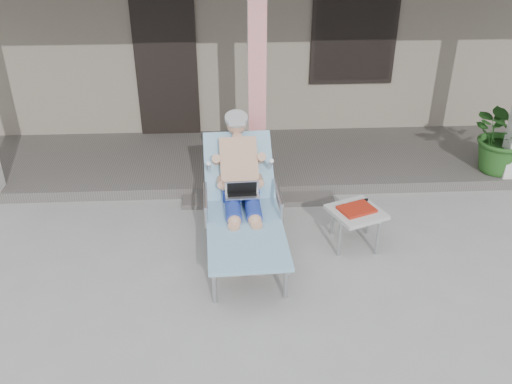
{
  "coord_description": "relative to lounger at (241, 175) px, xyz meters",
  "views": [
    {
      "loc": [
        -0.37,
        -4.37,
        3.59
      ],
      "look_at": [
        -0.1,
        0.6,
        0.85
      ],
      "focal_mm": 38.0,
      "sensor_mm": 36.0,
      "label": 1
    }
  ],
  "objects": [
    {
      "name": "ground",
      "position": [
        0.24,
        -0.97,
        -0.87
      ],
      "size": [
        60.0,
        60.0,
        0.0
      ],
      "primitive_type": "plane",
      "color": "#9E9E99",
      "rests_on": "ground"
    },
    {
      "name": "house",
      "position": [
        0.24,
        5.53,
        0.8
      ],
      "size": [
        10.4,
        5.4,
        3.3
      ],
      "color": "gray",
      "rests_on": "ground"
    },
    {
      "name": "porch_deck",
      "position": [
        0.24,
        2.03,
        -0.79
      ],
      "size": [
        10.0,
        2.0,
        0.15
      ],
      "primitive_type": "cube",
      "color": "#605B56",
      "rests_on": "ground"
    },
    {
      "name": "porch_step",
      "position": [
        0.24,
        0.88,
        -0.83
      ],
      "size": [
        2.0,
        0.3,
        0.07
      ],
      "primitive_type": "cube",
      "color": "#605B56",
      "rests_on": "ground"
    },
    {
      "name": "lounger",
      "position": [
        0.0,
        0.0,
        0.0
      ],
      "size": [
        0.9,
        2.2,
        1.41
      ],
      "rotation": [
        0.0,
        0.0,
        0.04
      ],
      "color": "#B7B7BC",
      "rests_on": "ground"
    },
    {
      "name": "side_table",
      "position": [
        1.29,
        -0.15,
        -0.46
      ],
      "size": [
        0.71,
        0.71,
        0.49
      ],
      "rotation": [
        0.0,
        0.0,
        0.39
      ],
      "color": "beige",
      "rests_on": "ground"
    },
    {
      "name": "potted_palm",
      "position": [
        3.69,
        1.36,
        -0.17
      ],
      "size": [
        0.99,
        0.86,
        1.1
      ],
      "primitive_type": "imported",
      "rotation": [
        0.0,
        0.0,
        0.0
      ],
      "color": "#26591E",
      "rests_on": "porch_deck"
    }
  ]
}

